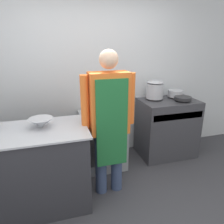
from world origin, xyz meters
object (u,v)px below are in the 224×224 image
at_px(mixing_bowl, 41,123).
at_px(stock_pot, 155,89).
at_px(saute_pan, 183,98).
at_px(sauce_pot, 175,93).
at_px(fridge_unit, 102,139).
at_px(person_cook, 109,117).
at_px(stove, 167,128).

distance_m(mixing_bowl, stock_pot, 1.85).
bearing_deg(saute_pan, stock_pot, 150.40).
relative_size(saute_pan, sauce_pot, 1.10).
xyz_separation_m(fridge_unit, mixing_bowl, (-0.82, -0.59, 0.58)).
bearing_deg(sauce_pot, stock_pot, 180.00).
xyz_separation_m(fridge_unit, sauce_pot, (1.27, 0.11, 0.61)).
bearing_deg(fridge_unit, person_cook, -96.63).
distance_m(stove, saute_pan, 0.55).
height_order(mixing_bowl, stock_pot, stock_pot).
bearing_deg(mixing_bowl, sauce_pot, 18.39).
relative_size(person_cook, stock_pot, 6.25).
distance_m(stove, person_cook, 1.44).
xyz_separation_m(fridge_unit, stock_pot, (0.89, 0.11, 0.70)).
height_order(fridge_unit, sauce_pot, sauce_pot).
bearing_deg(fridge_unit, sauce_pot, 4.74).
distance_m(stove, sauce_pot, 0.58).
bearing_deg(sauce_pot, fridge_unit, -175.26).
distance_m(mixing_bowl, saute_pan, 2.15).
height_order(stove, sauce_pot, sauce_pot).
bearing_deg(fridge_unit, mixing_bowl, -144.30).
bearing_deg(person_cook, stock_pot, 38.12).
relative_size(person_cook, saute_pan, 6.71).
xyz_separation_m(mixing_bowl, saute_pan, (2.09, 0.48, -0.00)).
xyz_separation_m(stove, person_cook, (-1.17, -0.65, 0.53)).
bearing_deg(sauce_pot, saute_pan, -90.00).
relative_size(stove, saute_pan, 3.66).
distance_m(fridge_unit, person_cook, 0.89).
bearing_deg(stove, person_cook, -150.88).
bearing_deg(mixing_bowl, stove, 17.04).
relative_size(stock_pot, sauce_pot, 1.18).
height_order(stock_pot, sauce_pot, stock_pot).
xyz_separation_m(stove, stock_pot, (-0.20, 0.11, 0.63)).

